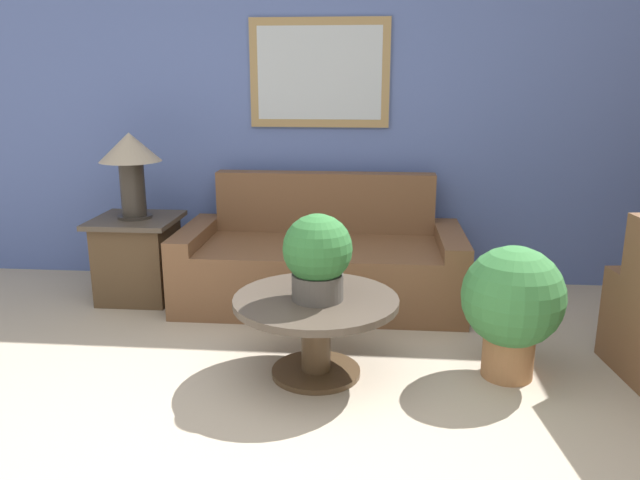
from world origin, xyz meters
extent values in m
cube|color=#5166A8|center=(0.00, 2.71, 1.30)|extent=(7.92, 0.06, 2.60)
cube|color=#997A4C|center=(0.04, 2.66, 1.62)|extent=(1.06, 0.03, 0.80)
cube|color=#B2BCC6|center=(0.04, 2.65, 1.62)|extent=(0.94, 0.01, 0.68)
cube|color=brown|center=(0.10, 2.10, 0.22)|extent=(1.65, 0.92, 0.45)
cube|color=brown|center=(0.10, 2.48, 0.67)|extent=(1.65, 0.16, 0.45)
cube|color=brown|center=(-0.82, 2.10, 0.27)|extent=(0.18, 0.92, 0.55)
cube|color=brown|center=(1.02, 2.10, 0.27)|extent=(0.18, 0.92, 0.55)
cylinder|color=#4C3823|center=(0.17, 0.98, 0.01)|extent=(0.49, 0.49, 0.03)
cylinder|color=#4C3823|center=(0.17, 0.98, 0.22)|extent=(0.16, 0.16, 0.38)
cylinder|color=#473D33|center=(0.17, 0.98, 0.43)|extent=(0.90, 0.90, 0.04)
cube|color=#4C3823|center=(-1.25, 2.09, 0.29)|extent=(0.51, 0.51, 0.58)
cube|color=#473D33|center=(-1.25, 2.09, 0.59)|extent=(0.59, 0.59, 0.03)
cylinder|color=#2D2823|center=(-1.25, 2.09, 0.62)|extent=(0.24, 0.24, 0.02)
cylinder|color=#2D2823|center=(-1.25, 2.09, 0.83)|extent=(0.17, 0.17, 0.39)
cone|color=gray|center=(-1.25, 2.09, 1.12)|extent=(0.44, 0.44, 0.20)
cylinder|color=#4C4742|center=(0.19, 0.95, 0.52)|extent=(0.28, 0.28, 0.14)
sphere|color=#2D6B33|center=(0.19, 0.95, 0.73)|extent=(0.37, 0.37, 0.37)
cylinder|color=#9E6B42|center=(1.23, 1.05, 0.13)|extent=(0.28, 0.28, 0.26)
sphere|color=#387A3D|center=(1.23, 1.05, 0.46)|extent=(0.55, 0.55, 0.55)
camera|label=1|loc=(0.48, -2.17, 1.61)|focal=35.00mm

